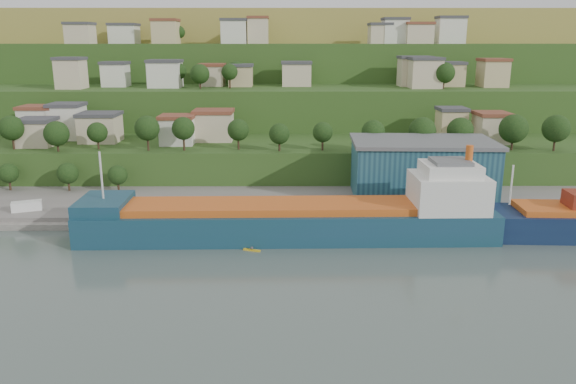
{
  "coord_description": "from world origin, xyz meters",
  "views": [
    {
      "loc": [
        2.14,
        -90.84,
        35.6
      ],
      "look_at": [
        2.57,
        15.0,
        7.25
      ],
      "focal_mm": 35.0,
      "sensor_mm": 36.0,
      "label": 1
    }
  ],
  "objects_px": {
    "caravan": "(27,208)",
    "kayak_orange": "(173,247)",
    "warehouse": "(422,168)",
    "cargo_ship_near": "(301,221)"
  },
  "relations": [
    {
      "from": "caravan",
      "to": "kayak_orange",
      "type": "bearing_deg",
      "value": -48.25
    },
    {
      "from": "kayak_orange",
      "to": "caravan",
      "type": "bearing_deg",
      "value": 142.46
    },
    {
      "from": "warehouse",
      "to": "caravan",
      "type": "xyz_separation_m",
      "value": [
        -83.66,
        -10.88,
        -5.88
      ]
    },
    {
      "from": "warehouse",
      "to": "cargo_ship_near",
      "type": "bearing_deg",
      "value": -138.71
    },
    {
      "from": "cargo_ship_near",
      "to": "warehouse",
      "type": "height_order",
      "value": "cargo_ship_near"
    },
    {
      "from": "cargo_ship_near",
      "to": "kayak_orange",
      "type": "height_order",
      "value": "cargo_ship_near"
    },
    {
      "from": "cargo_ship_near",
      "to": "warehouse",
      "type": "distance_m",
      "value": 35.56
    },
    {
      "from": "kayak_orange",
      "to": "warehouse",
      "type": "bearing_deg",
      "value": 17.73
    },
    {
      "from": "warehouse",
      "to": "kayak_orange",
      "type": "bearing_deg",
      "value": -148.98
    },
    {
      "from": "cargo_ship_near",
      "to": "warehouse",
      "type": "relative_size",
      "value": 2.43
    }
  ]
}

